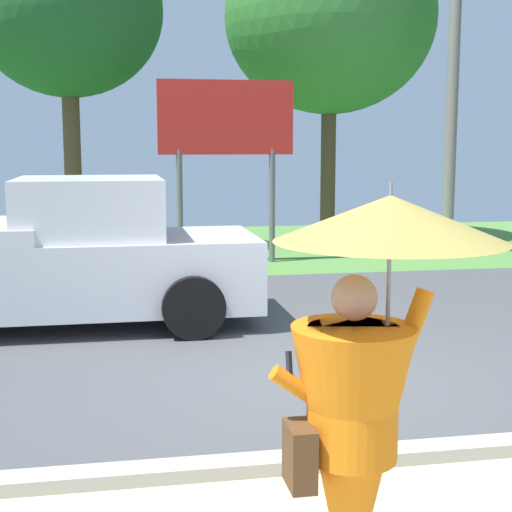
% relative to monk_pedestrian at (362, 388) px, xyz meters
% --- Properties ---
extents(ground_plane, '(40.00, 22.00, 0.20)m').
position_rel_monk_pedestrian_xyz_m(ground_plane, '(0.76, 6.63, -1.19)').
color(ground_plane, '#4C4C4F').
extents(monk_pedestrian, '(1.13, 1.11, 2.13)m').
position_rel_monk_pedestrian_xyz_m(monk_pedestrian, '(0.00, 0.00, 0.00)').
color(monk_pedestrian, orange).
rests_on(monk_pedestrian, ground_plane).
extents(pickup_truck, '(5.20, 2.28, 1.88)m').
position_rel_monk_pedestrian_xyz_m(pickup_truck, '(-1.91, 6.53, -0.28)').
color(pickup_truck, silver).
rests_on(pickup_truck, ground_plane).
extents(utility_pole, '(1.80, 0.24, 7.20)m').
position_rel_monk_pedestrian_xyz_m(utility_pole, '(5.67, 11.44, 2.63)').
color(utility_pole, gray).
rests_on(utility_pole, ground_plane).
extents(roadside_billboard, '(2.60, 0.12, 3.50)m').
position_rel_monk_pedestrian_xyz_m(roadside_billboard, '(1.00, 11.24, 1.40)').
color(roadside_billboard, slate).
rests_on(roadside_billboard, ground_plane).
extents(tree_left_far, '(3.92, 3.92, 6.81)m').
position_rel_monk_pedestrian_xyz_m(tree_left_far, '(-1.97, 13.33, 3.86)').
color(tree_left_far, brown).
rests_on(tree_left_far, ground_plane).
extents(tree_right_mid, '(4.97, 4.97, 7.52)m').
position_rel_monk_pedestrian_xyz_m(tree_right_mid, '(3.97, 14.58, 4.10)').
color(tree_right_mid, brown).
rests_on(tree_right_mid, ground_plane).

